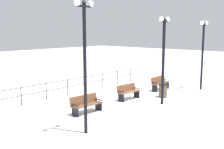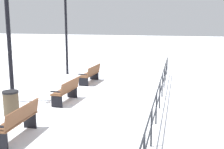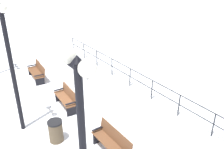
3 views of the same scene
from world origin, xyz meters
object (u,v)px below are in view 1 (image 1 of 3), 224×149
Objects in this scene: bench_second at (128,91)px; lamppost_middle at (164,49)px; bench_nearest at (86,104)px; lamppost_near at (85,51)px; lamppost_far at (203,44)px; trash_bin at (163,91)px; bench_third at (160,83)px.

bench_second is 0.34× the size of lamppost_middle.
bench_nearest is 0.34× the size of lamppost_near.
lamppost_far is at bearing 81.63° from bench_nearest.
trash_bin is at bearing 58.40° from bench_second.
lamppost_middle reaches higher than bench_nearest.
lamppost_far reaches higher than bench_third.
bench_third is 0.37× the size of lamppost_far.
trash_bin is at bearing 81.42° from bench_nearest.
lamppost_far is at bearing 90.00° from lamppost_near.
lamppost_near is 1.11× the size of lamppost_far.
lamppost_far is (0.00, 5.03, 0.12)m from lamppost_middle.
lamppost_near is (2.01, -8.74, 2.72)m from bench_third.
trash_bin is (-0.78, 1.38, -2.55)m from lamppost_middle.
lamppost_middle is at bearing -56.37° from bench_third.
bench_third is 3.82m from lamppost_far.
trash_bin is (1.16, 5.21, -0.03)m from bench_nearest.
bench_third is 9.37m from lamppost_near.
lamppost_near is 1.09× the size of lamppost_middle.
lamppost_far is at bearing 90.00° from lamppost_middle.
lamppost_near is (1.93, -1.86, 2.77)m from bench_nearest.
bench_third is 2.06× the size of trash_bin.
bench_nearest is at bearing -84.94° from bench_second.
bench_nearest is 3.86m from lamppost_near.
bench_nearest is at bearing -89.14° from bench_third.
bench_third is (0.02, 3.44, 0.03)m from bench_second.
lamppost_middle is 5.73× the size of trash_bin.
bench_second is at bearing -110.47° from lamppost_far.
lamppost_near is at bearing -90.00° from lamppost_middle.
lamppost_far is (1.93, 8.86, 2.63)m from bench_nearest.
bench_third is at bearing -135.33° from lamppost_far.
lamppost_middle is (2.01, -3.04, 2.46)m from bench_third.
trash_bin is (1.25, 1.77, -0.06)m from bench_second.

